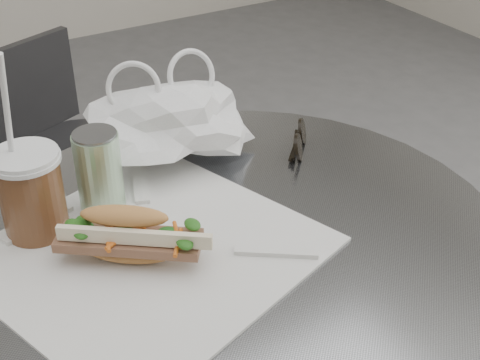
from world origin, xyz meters
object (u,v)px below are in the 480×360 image
banh_mi (128,236)px  sunglasses (299,141)px  drink_can (99,172)px  chair_far (76,190)px  iced_coffee (31,193)px

banh_mi → sunglasses: (0.36, 0.13, -0.02)m
banh_mi → drink_can: (0.01, 0.13, 0.02)m
chair_far → sunglasses: size_ratio=7.88×
chair_far → banh_mi: bearing=56.8°
banh_mi → drink_can: 0.13m
iced_coffee → sunglasses: iced_coffee is taller
chair_far → sunglasses: bearing=82.8°
chair_far → iced_coffee: iced_coffee is taller
banh_mi → iced_coffee: size_ratio=0.86×
chair_far → banh_mi: banh_mi is taller
banh_mi → chair_far: bearing=116.0°
iced_coffee → banh_mi: bearing=-54.8°
banh_mi → drink_can: size_ratio=1.88×
chair_far → iced_coffee: (-0.24, -0.73, 0.49)m
iced_coffee → drink_can: size_ratio=2.19×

